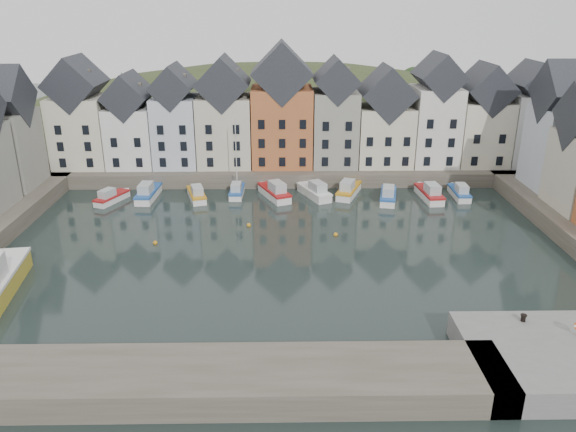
{
  "coord_description": "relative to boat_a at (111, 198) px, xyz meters",
  "views": [
    {
      "loc": [
        -0.34,
        -53.4,
        25.03
      ],
      "look_at": [
        0.6,
        6.0,
        2.06
      ],
      "focal_mm": 35.0,
      "sensor_mm": 36.0,
      "label": 1
    }
  ],
  "objects": [
    {
      "name": "mooring_buoys",
      "position": [
        18.59,
        -11.43,
        -0.49
      ],
      "size": [
        20.5,
        5.5,
        0.5
      ],
      "color": "#C18016",
      "rests_on": "ground"
    },
    {
      "name": "boat_c",
      "position": [
        11.16,
        0.94,
        0.04
      ],
      "size": [
        3.46,
        6.25,
        2.29
      ],
      "rotation": [
        0.0,
        0.0,
        0.29
      ],
      "color": "silver",
      "rests_on": "ground"
    },
    {
      "name": "mooring_bollard",
      "position": [
        40.87,
        -33.27,
        1.67
      ],
      "size": [
        0.48,
        0.48,
        0.56
      ],
      "color": "black",
      "rests_on": "near_quay"
    },
    {
      "name": "near_wall",
      "position": [
        12.59,
        -38.77,
        0.36
      ],
      "size": [
        50.0,
        6.0,
        2.0
      ],
      "primitive_type": "cube",
      "color": "#494438",
      "rests_on": "ground"
    },
    {
      "name": "far_terrace",
      "position": [
        25.8,
        11.23,
        8.24
      ],
      "size": [
        72.37,
        8.16,
        17.78
      ],
      "color": "beige",
      "rests_on": "far_quay"
    },
    {
      "name": "boat_h",
      "position": [
        36.65,
        -0.1,
        0.09
      ],
      "size": [
        3.3,
        6.69,
        2.46
      ],
      "rotation": [
        0.0,
        0.0,
        -0.21
      ],
      "color": "silver",
      "rests_on": "ground"
    },
    {
      "name": "boat_a",
      "position": [
        0.0,
        0.0,
        0.0
      ],
      "size": [
        3.82,
        5.83,
        2.15
      ],
      "rotation": [
        0.0,
        0.0,
        -0.41
      ],
      "color": "silver",
      "rests_on": "ground"
    },
    {
      "name": "boat_b",
      "position": [
        4.6,
        1.27,
        0.14
      ],
      "size": [
        2.44,
        6.95,
        2.63
      ],
      "rotation": [
        0.0,
        0.0,
        -0.05
      ],
      "color": "silver",
      "rests_on": "ground"
    },
    {
      "name": "boat_g",
      "position": [
        31.65,
        2.16,
        0.13
      ],
      "size": [
        4.29,
        7.0,
        2.57
      ],
      "rotation": [
        0.0,
        0.0,
        -0.36
      ],
      "color": "silver",
      "rests_on": "ground"
    },
    {
      "name": "ground",
      "position": [
        22.59,
        -16.77,
        -0.64
      ],
      "size": [
        260.0,
        260.0,
        0.0
      ],
      "primitive_type": "plane",
      "color": "black",
      "rests_on": "ground"
    },
    {
      "name": "hillside",
      "position": [
        22.61,
        39.23,
        -18.6
      ],
      "size": [
        153.6,
        70.4,
        64.0
      ],
      "color": "#2B371B",
      "rests_on": "ground"
    },
    {
      "name": "boat_j",
      "position": [
        46.58,
        1.2,
        0.03
      ],
      "size": [
        1.97,
        5.9,
        2.25
      ],
      "rotation": [
        0.0,
        0.0,
        -0.03
      ],
      "color": "silver",
      "rests_on": "ground"
    },
    {
      "name": "boat_i",
      "position": [
        42.34,
        0.49,
        0.14
      ],
      "size": [
        2.65,
        6.95,
        2.61
      ],
      "rotation": [
        0.0,
        0.0,
        0.08
      ],
      "color": "silver",
      "rests_on": "ground"
    },
    {
      "name": "boat_e",
      "position": [
        21.62,
        1.37,
        0.16
      ],
      "size": [
        4.77,
        7.32,
        2.7
      ],
      "rotation": [
        0.0,
        0.0,
        0.4
      ],
      "color": "silver",
      "rests_on": "ground"
    },
    {
      "name": "boat_d",
      "position": [
        16.42,
        2.44,
        0.06
      ],
      "size": [
        1.91,
        5.68,
        10.77
      ],
      "rotation": [
        0.0,
        0.0,
        -0.03
      ],
      "color": "silver",
      "rests_on": "ground"
    },
    {
      "name": "boat_f",
      "position": [
        27.02,
        1.65,
        0.13
      ],
      "size": [
        4.61,
        6.98,
        2.57
      ],
      "rotation": [
        0.0,
        0.0,
        0.42
      ],
      "color": "silver",
      "rests_on": "ground"
    },
    {
      "name": "far_quay",
      "position": [
        22.59,
        13.23,
        0.36
      ],
      "size": [
        90.0,
        16.0,
        2.0
      ],
      "primitive_type": "cube",
      "color": "#494438",
      "rests_on": "ground"
    }
  ]
}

